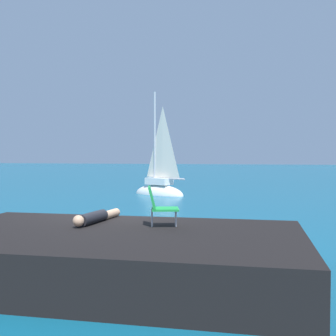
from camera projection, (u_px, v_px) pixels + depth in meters
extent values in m
plane|color=#0F5675|center=(112.00, 246.00, 10.58)|extent=(160.00, 160.00, 0.00)
cube|color=black|center=(115.00, 255.00, 7.79)|extent=(6.86, 3.94, 0.88)
cube|color=black|center=(155.00, 253.00, 9.82)|extent=(1.51, 1.62, 1.08)
cube|color=black|center=(149.00, 251.00, 10.08)|extent=(1.84, 1.90, 1.05)
ellipsoid|color=white|center=(159.00, 195.00, 23.69)|extent=(3.47, 2.54, 1.14)
cube|color=white|center=(159.00, 181.00, 23.67)|extent=(1.66, 1.38, 0.37)
cylinder|color=#B7B7BC|center=(155.00, 138.00, 23.78)|extent=(0.12, 0.12, 5.19)
cylinder|color=#B2B2B7|center=(169.00, 179.00, 23.21)|extent=(1.89, 1.04, 0.10)
pyramid|color=silver|center=(163.00, 142.00, 23.42)|extent=(1.50, 0.82, 3.94)
cylinder|color=black|center=(93.00, 218.00, 8.67)|extent=(0.36, 0.92, 0.24)
cylinder|color=tan|center=(109.00, 214.00, 9.38)|extent=(0.28, 0.72, 0.18)
sphere|color=tan|center=(78.00, 221.00, 8.15)|extent=(0.22, 0.22, 0.22)
cube|color=green|center=(165.00, 209.00, 8.28)|extent=(0.62, 0.59, 0.04)
cube|color=green|center=(152.00, 198.00, 8.26)|extent=(0.26, 0.50, 0.45)
cylinder|color=silver|center=(176.00, 218.00, 8.29)|extent=(0.04, 0.04, 0.35)
cylinder|color=silver|center=(152.00, 218.00, 8.28)|extent=(0.04, 0.04, 0.35)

